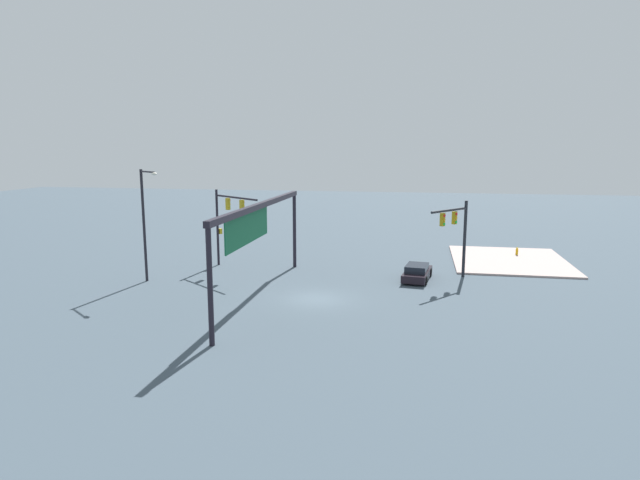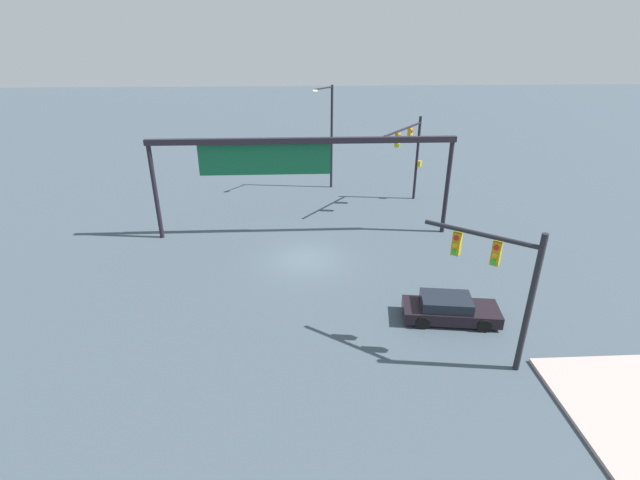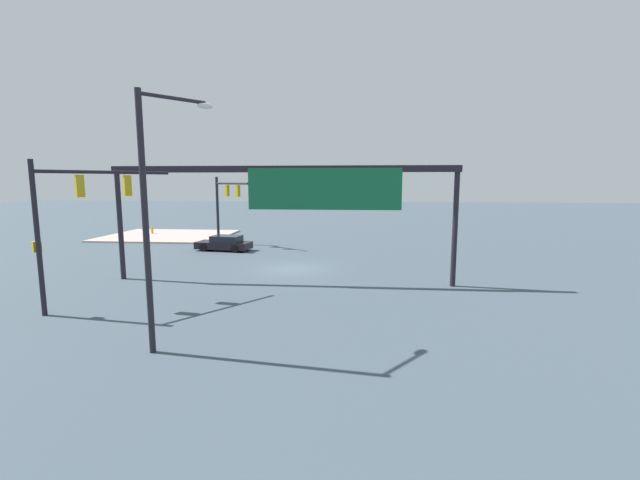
{
  "view_description": "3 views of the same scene",
  "coord_description": "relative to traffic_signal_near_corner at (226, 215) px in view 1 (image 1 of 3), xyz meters",
  "views": [
    {
      "loc": [
        -33.56,
        -6.48,
        9.86
      ],
      "look_at": [
        -0.03,
        -0.28,
        3.97
      ],
      "focal_mm": 30.16,
      "sensor_mm": 36.0,
      "label": 1
    },
    {
      "loc": [
        -0.33,
        -24.22,
        12.4
      ],
      "look_at": [
        0.81,
        -1.27,
        1.8
      ],
      "focal_mm": 26.02,
      "sensor_mm": 36.0,
      "label": 2
    },
    {
      "loc": [
        -4.14,
        25.84,
        5.54
      ],
      "look_at": [
        -1.95,
        1.94,
        2.15
      ],
      "focal_mm": 23.52,
      "sensor_mm": 36.0,
      "label": 3
    }
  ],
  "objects": [
    {
      "name": "traffic_signal_opposite_side",
      "position": [
        -0.62,
        -18.35,
        -0.47
      ],
      "size": [
        3.64,
        2.81,
        5.89
      ],
      "rotation": [
        0.0,
        0.0,
        2.49
      ],
      "color": "black",
      "rests_on": "ground"
    },
    {
      "name": "traffic_signal_near_corner",
      "position": [
        0.0,
        0.0,
        0.0
      ],
      "size": [
        3.92,
        4.72,
        6.41
      ],
      "rotation": [
        0.0,
        0.0,
        -2.22
      ],
      "color": "black",
      "rests_on": "ground"
    },
    {
      "name": "ground_plane",
      "position": [
        -7.96,
        -9.0,
        -4.4
      ],
      "size": [
        174.49,
        174.49,
        0.0
      ],
      "primitive_type": "plane",
      "color": "#404E59"
    },
    {
      "name": "overhead_sign_gantry",
      "position": [
        -8.67,
        -5.36,
        0.81
      ],
      "size": [
        18.76,
        0.43,
        6.35
      ],
      "color": "black",
      "rests_on": "ground"
    },
    {
      "name": "streetlamp_curved_arm",
      "position": [
        -5.66,
        4.13,
        0.43
      ],
      "size": [
        1.81,
        2.19,
        8.31
      ],
      "rotation": [
        0.0,
        0.0,
        -2.25
      ],
      "color": "black",
      "rests_on": "ground"
    },
    {
      "name": "fire_hydrant_on_curb",
      "position": [
        9.14,
        -24.43,
        -3.92
      ],
      "size": [
        0.33,
        0.22,
        0.71
      ],
      "color": "#D19610",
      "rests_on": "sidewalk_corner"
    },
    {
      "name": "sedan_car_approaching",
      "position": [
        -1.44,
        -15.5,
        -3.83
      ],
      "size": [
        4.55,
        2.32,
        1.21
      ],
      "rotation": [
        0.0,
        0.0,
        -0.14
      ],
      "color": "black",
      "rests_on": "ground"
    },
    {
      "name": "sidewalk_corner",
      "position": [
        6.91,
        -23.42,
        -4.33
      ],
      "size": [
        11.9,
        9.65,
        0.15
      ],
      "primitive_type": "cube",
      "color": "#B8A09A",
      "rests_on": "ground"
    }
  ]
}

